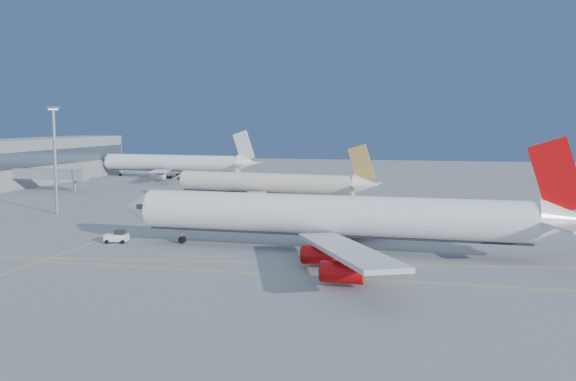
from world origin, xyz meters
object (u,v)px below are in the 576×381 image
object	(u,v)px
airliner_third	(175,163)
airliner_etihad	(270,184)
light_mast	(55,151)
pushback_tug	(117,237)
airliner_virgin	(340,217)

from	to	relation	value
airliner_third	airliner_etihad	bearing A→B (deg)	-43.71
light_mast	pushback_tug	bearing A→B (deg)	-43.84
light_mast	airliner_etihad	bearing A→B (deg)	38.28
airliner_virgin	pushback_tug	size ratio (longest dim) A/B	17.87
airliner_virgin	airliner_third	distance (m)	143.78
airliner_virgin	airliner_third	bearing A→B (deg)	125.03
airliner_virgin	pushback_tug	xyz separation A→B (m)	(-38.48, -1.09, -4.61)
airliner_etihad	airliner_third	size ratio (longest dim) A/B	0.89
airliner_virgin	airliner_etihad	xyz separation A→B (m)	(-27.24, 60.20, -0.97)
airliner_virgin	light_mast	size ratio (longest dim) A/B	3.15
airliner_etihad	light_mast	bearing A→B (deg)	-133.27
airliner_etihad	light_mast	xyz separation A→B (m)	(-41.20, -32.52, 9.51)
airliner_third	pushback_tug	world-z (taller)	airliner_third
light_mast	airliner_third	bearing A→B (deg)	96.37
airliner_virgin	airliner_etihad	distance (m)	66.08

